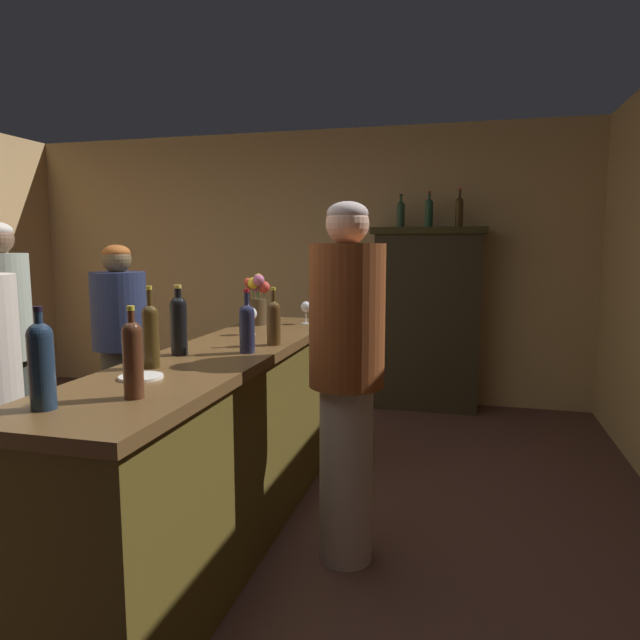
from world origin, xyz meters
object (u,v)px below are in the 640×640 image
(display_bottle_left, at_px, (401,213))
(display_bottle_center, at_px, (459,211))
(wine_bottle_malbec, at_px, (274,321))
(display_bottle_midleft, at_px, (429,212))
(wine_bottle_rose, at_px, (179,322))
(wine_glass_front, at_px, (306,308))
(wine_glass_mid, at_px, (251,315))
(display_cabinet, at_px, (427,315))
(bar_counter, at_px, (224,445))
(cheese_plate, at_px, (141,377))
(wine_bottle_merlot, at_px, (247,326))
(wine_bottle_syrah, at_px, (133,356))
(flower_arrangement, at_px, (256,301))
(patron_in_navy, at_px, (120,340))
(patron_redhead, at_px, (4,345))
(bartender, at_px, (347,369))
(wine_bottle_riesling, at_px, (41,362))
(wine_bottle_pinot, at_px, (151,333))

(display_bottle_left, distance_m, display_bottle_center, 0.52)
(wine_bottle_malbec, xyz_separation_m, display_bottle_midleft, (0.62, 2.48, 0.69))
(wine_bottle_rose, height_order, wine_glass_front, wine_bottle_rose)
(wine_glass_mid, bearing_deg, display_cabinet, 68.23)
(bar_counter, height_order, cheese_plate, cheese_plate)
(display_bottle_left, bearing_deg, display_bottle_center, -0.00)
(bar_counter, relative_size, wine_bottle_rose, 7.90)
(wine_bottle_merlot, height_order, wine_glass_front, wine_bottle_merlot)
(bar_counter, height_order, wine_bottle_syrah, wine_bottle_syrah)
(wine_bottle_merlot, distance_m, flower_arrangement, 0.98)
(patron_in_navy, xyz_separation_m, patron_redhead, (-0.25, -0.81, 0.09))
(cheese_plate, height_order, bartender, bartender)
(wine_glass_mid, xyz_separation_m, display_bottle_center, (1.13, 2.18, 0.71))
(wine_glass_mid, bearing_deg, wine_bottle_merlot, -70.29)
(wine_bottle_riesling, distance_m, display_bottle_center, 4.02)
(wine_bottle_rose, relative_size, wine_glass_mid, 2.07)
(bar_counter, bearing_deg, flower_arrangement, 99.95)
(patron_in_navy, height_order, patron_redhead, patron_redhead)
(wine_glass_mid, distance_m, bartender, 0.89)
(wine_bottle_rose, xyz_separation_m, display_bottle_left, (0.71, 2.85, 0.65))
(wine_bottle_merlot, xyz_separation_m, patron_redhead, (-1.67, 0.26, -0.21))
(display_cabinet, xyz_separation_m, cheese_plate, (-0.88, -3.33, 0.13))
(wine_glass_mid, bearing_deg, wine_bottle_riesling, -92.78)
(wine_bottle_merlot, bearing_deg, cheese_plate, -108.53)
(bar_counter, height_order, bartender, bartender)
(cheese_plate, bearing_deg, wine_bottle_merlot, 71.47)
(wine_bottle_syrah, relative_size, display_bottle_midleft, 0.99)
(wine_bottle_rose, bearing_deg, display_bottle_center, 66.63)
(wine_bottle_malbec, bearing_deg, display_bottle_midleft, 75.98)
(wine_bottle_rose, distance_m, patron_in_navy, 1.68)
(bar_counter, height_order, patron_in_navy, patron_in_navy)
(wine_bottle_riesling, bearing_deg, patron_in_navy, 118.45)
(wine_bottle_syrah, relative_size, wine_bottle_malbec, 1.05)
(bar_counter, bearing_deg, wine_bottle_syrah, -84.77)
(display_bottle_midleft, height_order, patron_redhead, display_bottle_midleft)
(wine_bottle_syrah, bearing_deg, display_bottle_left, 82.28)
(display_bottle_left, bearing_deg, wine_bottle_riesling, -100.37)
(wine_glass_mid, xyz_separation_m, patron_in_navy, (-1.23, 0.53, -0.29))
(bar_counter, height_order, display_bottle_midleft, display_bottle_midleft)
(wine_bottle_merlot, xyz_separation_m, flower_arrangement, (-0.31, 0.94, 0.02))
(wine_bottle_syrah, height_order, display_bottle_center, display_bottle_center)
(display_bottle_left, bearing_deg, wine_bottle_syrah, -97.72)
(display_cabinet, bearing_deg, wine_bottle_syrah, -101.71)
(wine_bottle_riesling, height_order, patron_redhead, patron_redhead)
(wine_bottle_pinot, bearing_deg, bartender, 29.14)
(display_bottle_midleft, bearing_deg, bartender, -93.80)
(wine_bottle_rose, bearing_deg, patron_redhead, 164.45)
(wine_bottle_riesling, relative_size, cheese_plate, 1.93)
(display_cabinet, xyz_separation_m, patron_redhead, (-2.35, -2.46, 0.04))
(wine_bottle_malbec, distance_m, patron_in_navy, 1.72)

